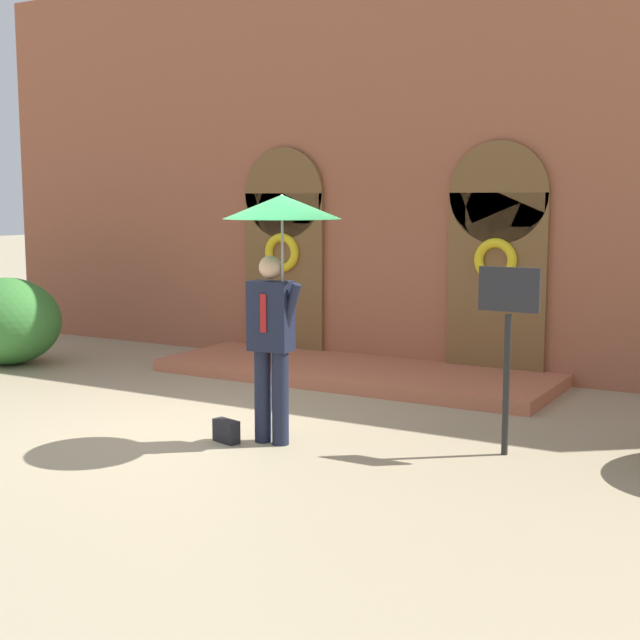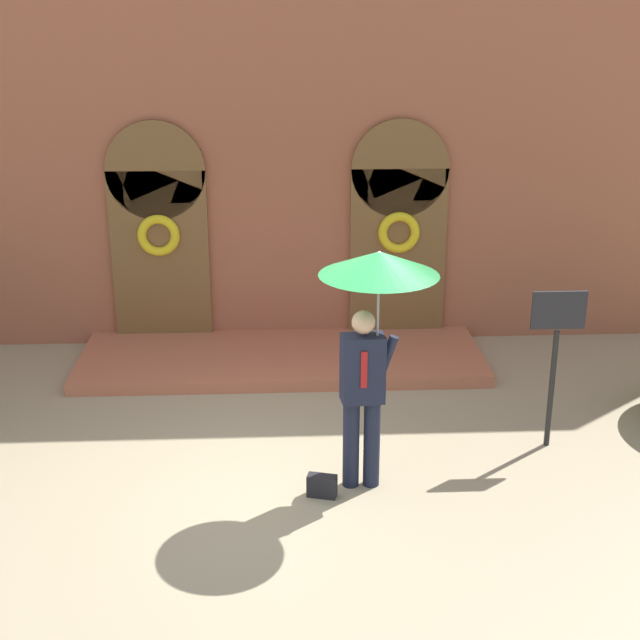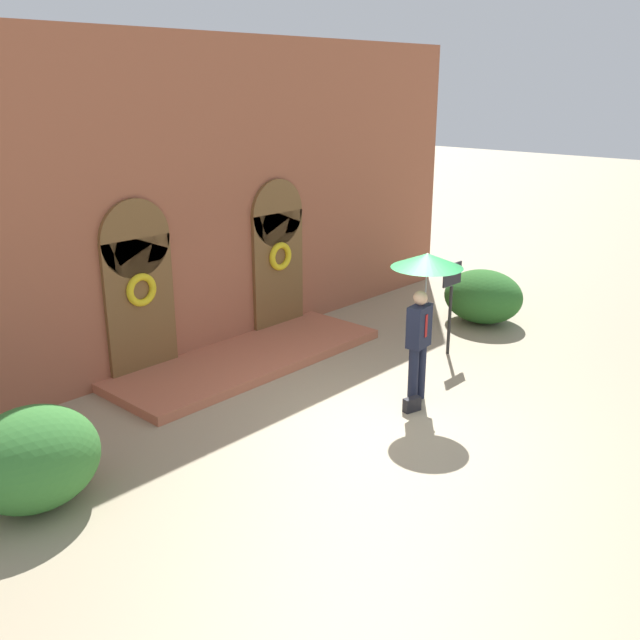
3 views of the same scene
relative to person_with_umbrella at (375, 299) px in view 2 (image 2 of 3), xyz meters
name	(u,v)px [view 2 (image 2 of 3)]	position (x,y,z in m)	size (l,w,h in m)	color
ground_plane	(284,483)	(-0.85, 0.07, -1.91)	(80.00, 80.00, 0.00)	tan
building_facade	(278,145)	(-0.85, 4.22, 0.77)	(14.00, 2.30, 5.60)	#9E563D
person_with_umbrella	(375,299)	(0.00, 0.00, 0.00)	(1.10, 1.10, 2.36)	#191E33
handbag	(322,486)	(-0.49, -0.20, -1.80)	(0.28, 0.12, 0.22)	black
sign_post	(556,343)	(1.96, 0.74, -0.75)	(0.56, 0.06, 1.72)	black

